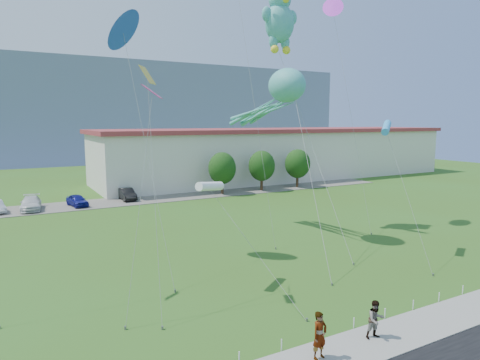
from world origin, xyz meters
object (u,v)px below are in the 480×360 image
object	(u,v)px
pedestrian_left	(320,335)
pedestrian_right	(376,320)
parked_car_white	(31,203)
parked_car_blue	(77,200)
octopus_kite	(277,97)
warehouse	(281,153)
parked_car_black	(127,194)
teddy_bear_kite	(280,18)

from	to	relation	value
pedestrian_left	pedestrian_right	distance (m)	3.15
parked_car_white	parked_car_blue	bearing A→B (deg)	2.79
octopus_kite	warehouse	bearing A→B (deg)	54.94
parked_car_black	teddy_bear_kite	xyz separation A→B (m)	(8.45, -19.61, 17.22)
pedestrian_right	parked_car_black	world-z (taller)	pedestrian_right
octopus_kite	teddy_bear_kite	bearing A→B (deg)	53.68
parked_car_blue	parked_car_black	bearing A→B (deg)	0.35
warehouse	parked_car_white	distance (m)	39.55
parked_car_white	warehouse	bearing A→B (deg)	19.25
parked_car_white	parked_car_black	distance (m)	10.47
warehouse	teddy_bear_kite	distance (m)	36.67
pedestrian_left	parked_car_black	size ratio (longest dim) A/B	0.46
warehouse	parked_car_white	size ratio (longest dim) A/B	12.70
pedestrian_left	parked_car_blue	world-z (taller)	pedestrian_left
pedestrian_left	parked_car_white	xyz separation A→B (m)	(-8.20, 37.42, -0.30)
warehouse	parked_car_black	xyz separation A→B (m)	(-27.90, -8.22, -3.38)
pedestrian_left	parked_car_white	world-z (taller)	pedestrian_left
pedestrian_right	parked_car_blue	size ratio (longest dim) A/B	0.45
warehouse	pedestrian_right	xyz separation A→B (m)	(-26.98, -46.55, -3.19)
parked_car_white	parked_car_black	xyz separation A→B (m)	(10.42, 0.99, -0.01)
pedestrian_right	octopus_kite	distance (m)	19.98
warehouse	parked_car_white	bearing A→B (deg)	-166.49
parked_car_black	teddy_bear_kite	bearing A→B (deg)	-66.70
pedestrian_right	parked_car_black	xyz separation A→B (m)	(-0.93, 38.33, -0.19)
parked_car_white	teddy_bear_kite	xyz separation A→B (m)	(18.87, -18.62, 17.21)
pedestrian_left	parked_car_blue	size ratio (longest dim) A/B	0.51
warehouse	pedestrian_right	size ratio (longest dim) A/B	36.42
parked_car_white	octopus_kite	bearing A→B (deg)	-45.63
pedestrian_left	pedestrian_right	xyz separation A→B (m)	(3.14, 0.08, -0.12)
teddy_bear_kite	parked_car_black	bearing A→B (deg)	113.32
pedestrian_right	parked_car_black	distance (m)	38.35
pedestrian_right	parked_car_white	xyz separation A→B (m)	(-11.34, 37.34, -0.18)
pedestrian_left	parked_car_white	bearing A→B (deg)	94.72
parked_car_black	teddy_bear_kite	distance (m)	27.44
octopus_kite	parked_car_black	bearing A→B (deg)	106.41
parked_car_black	teddy_bear_kite	world-z (taller)	teddy_bear_kite
pedestrian_right	parked_car_blue	bearing A→B (deg)	111.60
warehouse	pedestrian_right	distance (m)	53.90
warehouse	pedestrian_left	bearing A→B (deg)	-122.86
warehouse	parked_car_white	xyz separation A→B (m)	(-38.32, -9.21, -3.37)
parked_car_white	parked_car_black	size ratio (longest dim) A/B	1.15
pedestrian_left	octopus_kite	distance (m)	21.08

